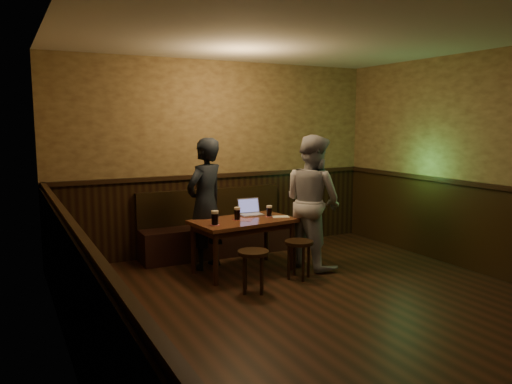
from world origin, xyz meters
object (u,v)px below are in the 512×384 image
object	(u,v)px
pub_table	(243,226)
person_grey	(313,202)
bench	(215,233)
stool_right	(299,248)
pint_left	(215,218)
person_suit	(205,204)
pint_mid	(237,213)
laptop	(250,211)
pint_right	(269,211)
stool_left	(253,259)

from	to	relation	value
pub_table	person_grey	size ratio (longest dim) A/B	0.77
bench	stool_right	bearing A→B (deg)	-72.42
pub_table	pint_left	xyz separation A→B (m)	(-0.45, -0.15, 0.18)
pint_left	person_suit	world-z (taller)	person_suit
pint_mid	laptop	xyz separation A→B (m)	(0.30, 0.23, -0.03)
pub_table	person_grey	bearing A→B (deg)	-18.83
stool_right	pint_right	xyz separation A→B (m)	(-0.09, 0.60, 0.38)
stool_left	stool_right	bearing A→B (deg)	14.43
person_grey	pint_left	bearing A→B (deg)	78.14
pub_table	stool_left	size ratio (longest dim) A/B	2.81
pint_right	pint_mid	bearing A→B (deg)	-178.92
laptop	stool_right	bearing A→B (deg)	-69.44
person_suit	stool_left	bearing A→B (deg)	67.91
pub_table	stool_right	distance (m)	0.78
bench	laptop	size ratio (longest dim) A/B	6.89
pint_mid	laptop	bearing A→B (deg)	37.80
person_suit	stool_right	bearing A→B (deg)	103.10
pint_mid	person_suit	world-z (taller)	person_suit
bench	pub_table	size ratio (longest dim) A/B	1.63
person_suit	pint_right	bearing A→B (deg)	126.15
bench	pub_table	world-z (taller)	bench
pint_mid	person_grey	world-z (taller)	person_grey
stool_left	pint_right	distance (m)	1.08
stool_left	person_suit	world-z (taller)	person_suit
stool_left	pub_table	bearing A→B (deg)	72.42
pint_left	pint_mid	bearing A→B (deg)	24.05
stool_right	pint_mid	bearing A→B (deg)	133.27
stool_right	person_suit	distance (m)	1.37
stool_right	pint_mid	world-z (taller)	pint_mid
laptop	person_suit	bearing A→B (deg)	169.97
stool_left	person_grey	size ratio (longest dim) A/B	0.27
pint_mid	stool_left	bearing A→B (deg)	-102.12
pint_right	laptop	distance (m)	0.28
bench	person_grey	bearing A→B (deg)	-51.29
stool_left	laptop	xyz separation A→B (m)	(0.47, 1.01, 0.36)
pint_mid	person_grey	bearing A→B (deg)	-12.36
stool_left	person_suit	xyz separation A→B (m)	(-0.12, 1.15, 0.48)
person_suit	pint_left	bearing A→B (deg)	52.50
pub_table	pint_right	bearing A→B (deg)	-2.81
pint_right	person_grey	size ratio (longest dim) A/B	0.08
person_grey	stool_right	bearing A→B (deg)	120.59
stool_right	pint_mid	size ratio (longest dim) A/B	2.89
pint_left	person_grey	bearing A→B (deg)	-2.09
pub_table	stool_right	size ratio (longest dim) A/B	2.85
pint_mid	person_grey	xyz separation A→B (m)	(0.99, -0.22, 0.11)
bench	laptop	distance (m)	0.85
bench	pint_mid	distance (m)	1.04
pint_left	pint_mid	xyz separation A→B (m)	(0.38, 0.17, -0.01)
bench	person_suit	world-z (taller)	person_suit
pint_left	pint_mid	size ratio (longest dim) A/B	1.07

